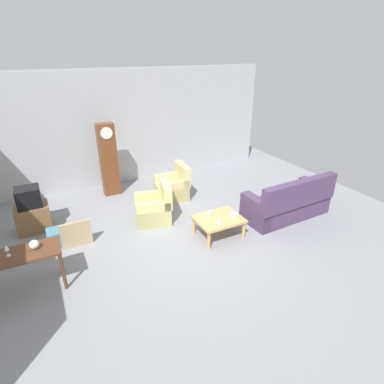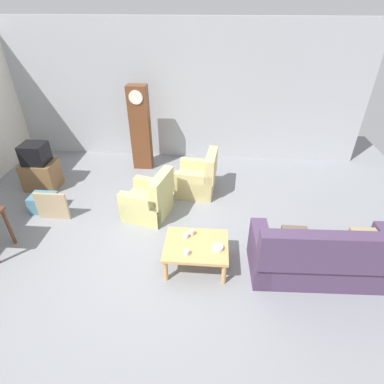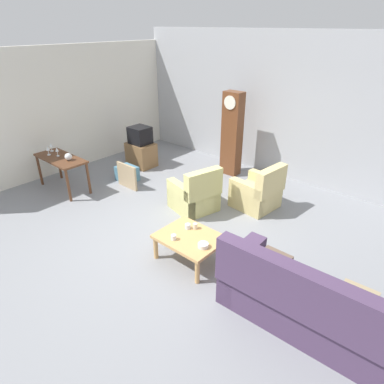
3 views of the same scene
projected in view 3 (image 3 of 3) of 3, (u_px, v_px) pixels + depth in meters
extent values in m
plane|color=gray|center=(179.00, 237.00, 5.75)|extent=(10.40, 10.40, 0.00)
cube|color=#ADAFB5|center=(288.00, 108.00, 7.44)|extent=(8.40, 0.16, 3.20)
cube|color=silver|center=(59.00, 111.00, 7.84)|extent=(0.12, 6.40, 2.88)
cube|color=#4C3856|center=(307.00, 309.00, 4.03)|extent=(2.13, 0.91, 0.44)
cube|color=#4C3856|center=(301.00, 293.00, 3.55)|extent=(2.11, 0.27, 0.60)
cube|color=#4C3856|center=(242.00, 269.00, 4.50)|extent=(0.27, 0.85, 0.68)
cube|color=#9E8966|center=(358.00, 301.00, 3.61)|extent=(0.36, 0.13, 0.36)
cube|color=brown|center=(276.00, 264.00, 4.16)|extent=(0.36, 0.12, 0.36)
cube|color=#CCC67A|center=(194.00, 199.00, 6.57)|extent=(0.92, 0.92, 0.40)
cube|color=#CCC67A|center=(204.00, 184.00, 6.13)|extent=(0.36, 0.78, 0.52)
cube|color=#CCC67A|center=(206.00, 191.00, 6.68)|extent=(0.78, 0.34, 0.60)
cube|color=#CCC67A|center=(181.00, 199.00, 6.37)|extent=(0.78, 0.34, 0.60)
cube|color=#D5C17D|center=(255.00, 197.00, 6.65)|extent=(0.83, 0.83, 0.40)
cube|color=#D5C17D|center=(271.00, 181.00, 6.24)|extent=(0.25, 0.77, 0.52)
cube|color=#D5C17D|center=(264.00, 188.00, 6.79)|extent=(0.77, 0.23, 0.60)
cube|color=#D5C17D|center=(246.00, 198.00, 6.42)|extent=(0.77, 0.23, 0.60)
cube|color=tan|center=(190.00, 238.00, 5.05)|extent=(0.96, 0.76, 0.05)
cylinder|color=tan|center=(156.00, 248.00, 5.18)|extent=(0.07, 0.07, 0.38)
cylinder|color=tan|center=(197.00, 272.00, 4.68)|extent=(0.07, 0.07, 0.38)
cylinder|color=tan|center=(184.00, 230.00, 5.61)|extent=(0.07, 0.07, 0.38)
cylinder|color=tan|center=(225.00, 251.00, 5.11)|extent=(0.07, 0.07, 0.38)
cube|color=#56331E|center=(60.00, 158.00, 7.11)|extent=(1.30, 0.56, 0.04)
cylinder|color=#56331E|center=(40.00, 170.00, 7.48)|extent=(0.06, 0.06, 0.70)
cylinder|color=#56331E|center=(68.00, 186.00, 6.77)|extent=(0.06, 0.06, 0.70)
cylinder|color=#56331E|center=(59.00, 164.00, 7.80)|extent=(0.06, 0.06, 0.70)
cylinder|color=#56331E|center=(88.00, 179.00, 7.08)|extent=(0.06, 0.06, 0.70)
cube|color=brown|center=(232.00, 134.00, 7.78)|extent=(0.44, 0.28, 1.95)
cylinder|color=silver|center=(230.00, 103.00, 7.34)|extent=(0.30, 0.02, 0.30)
cube|color=brown|center=(141.00, 155.00, 8.51)|extent=(0.68, 0.52, 0.60)
cube|color=black|center=(140.00, 135.00, 8.28)|extent=(0.48, 0.44, 0.42)
cube|color=tan|center=(127.00, 176.00, 7.38)|extent=(0.60, 0.05, 0.55)
cube|color=teal|center=(127.00, 174.00, 7.77)|extent=(0.47, 0.38, 0.34)
sphere|color=silver|center=(68.00, 157.00, 6.93)|extent=(0.15, 0.15, 0.15)
cylinder|color=white|center=(174.00, 237.00, 4.94)|extent=(0.08, 0.08, 0.08)
cylinder|color=silver|center=(188.00, 226.00, 5.21)|extent=(0.09, 0.09, 0.08)
cylinder|color=beige|center=(195.00, 226.00, 5.21)|extent=(0.07, 0.07, 0.09)
cylinder|color=white|center=(203.00, 245.00, 4.78)|extent=(0.15, 0.15, 0.07)
cylinder|color=silver|center=(52.00, 151.00, 7.44)|extent=(0.07, 0.07, 0.02)
cylinder|color=silver|center=(51.00, 149.00, 7.41)|extent=(0.01, 0.01, 0.09)
cone|color=silver|center=(51.00, 145.00, 7.37)|extent=(0.08, 0.08, 0.09)
cylinder|color=silver|center=(49.00, 155.00, 7.22)|extent=(0.07, 0.07, 0.02)
cylinder|color=silver|center=(48.00, 152.00, 7.20)|extent=(0.01, 0.01, 0.09)
cone|color=silver|center=(48.00, 148.00, 7.16)|extent=(0.08, 0.08, 0.09)
cylinder|color=silver|center=(58.00, 156.00, 7.16)|extent=(0.06, 0.06, 0.02)
cylinder|color=silver|center=(58.00, 153.00, 7.13)|extent=(0.01, 0.01, 0.09)
cone|color=silver|center=(57.00, 149.00, 7.09)|extent=(0.07, 0.07, 0.09)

